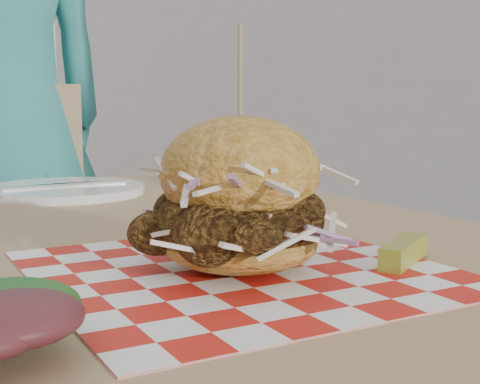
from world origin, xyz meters
The scene contains 8 objects.
diner centered at (-0.03, 1.32, 0.87)m, with size 0.64×0.42×1.74m, color teal.
patio_table centered at (-0.05, 0.27, 0.67)m, with size 0.80×1.20×0.75m.
patio_chair centered at (-0.04, 1.20, 0.55)m, with size 0.46×0.47×0.95m.
paper_liner centered at (-0.04, 0.05, 0.75)m, with size 0.36×0.36×0.00m, color red.
sandwich centered at (-0.04, 0.05, 0.81)m, with size 0.20×0.20×0.22m.
pickle_spear centered at (0.11, -0.01, 0.76)m, with size 0.10×0.02×0.02m, color olive.
place_setting centered at (-0.05, 0.65, 0.76)m, with size 0.27×0.27×0.02m.
kraft_tray centered at (0.24, 0.61, 0.77)m, with size 0.15×0.12×0.06m.
Camera 1 is at (-0.33, -0.48, 0.91)m, focal length 50.00 mm.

